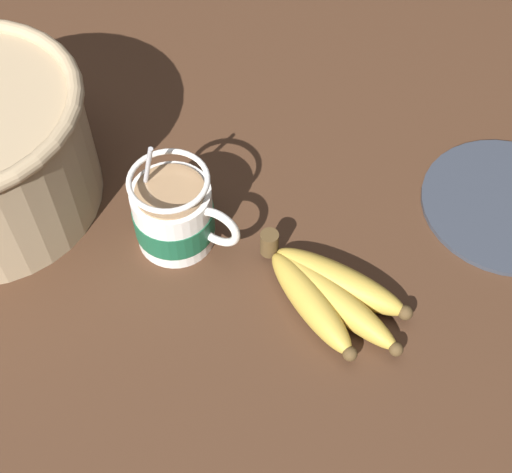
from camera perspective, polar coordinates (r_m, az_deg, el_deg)
table at (r=78.57cm, az=-2.21°, el=-2.74°), size 138.56×138.56×2.68cm
coffee_mug at (r=76.56cm, az=-6.54°, el=1.77°), size 12.75×8.73×13.74cm
banana_bunch at (r=73.83cm, az=5.80°, el=-4.51°), size 18.01×11.02×4.04cm
small_plate at (r=86.80cm, az=19.46°, el=2.45°), size 19.68×19.68×0.60cm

